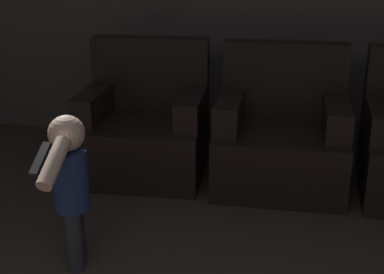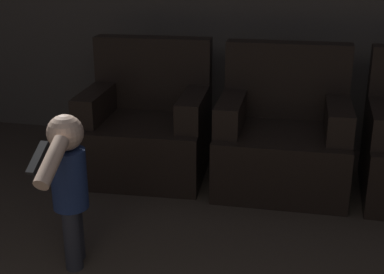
# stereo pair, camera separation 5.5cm
# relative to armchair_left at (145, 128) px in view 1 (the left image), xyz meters

# --- Properties ---
(armchair_left) EXTENTS (0.91, 0.83, 0.94)m
(armchair_left) POSITION_rel_armchair_left_xyz_m (0.00, 0.00, 0.00)
(armchair_left) COLOR black
(armchair_left) RESTS_ON ground_plane
(armchair_middle) EXTENTS (0.88, 0.80, 0.94)m
(armchair_middle) POSITION_rel_armchair_left_xyz_m (0.97, 0.00, 0.00)
(armchair_middle) COLOR black
(armchair_middle) RESTS_ON ground_plane
(person_toddler) EXTENTS (0.18, 0.55, 0.81)m
(person_toddler) POSITION_rel_armchair_left_xyz_m (0.01, -1.27, 0.15)
(person_toddler) COLOR #28282D
(person_toddler) RESTS_ON ground_plane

